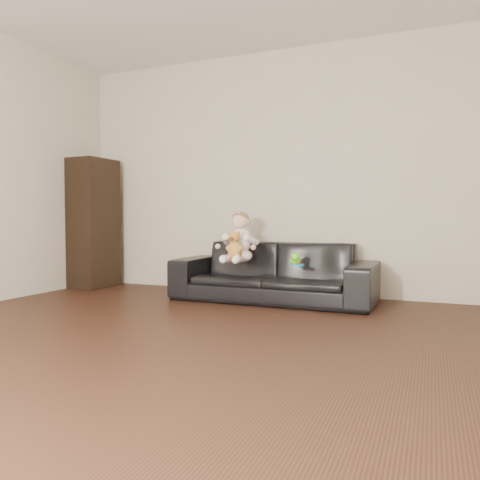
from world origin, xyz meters
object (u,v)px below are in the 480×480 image
at_px(toy_green, 295,260).
at_px(sofa, 273,272).
at_px(cabinet, 94,223).
at_px(toy_blue_disc, 298,265).
at_px(baby, 239,240).
at_px(teddy_bear, 234,245).
at_px(toy_rattle, 297,262).

bearing_deg(toy_green, sofa, 150.96).
relative_size(cabinet, toy_blue_disc, 13.21).
bearing_deg(cabinet, toy_green, -3.09).
xyz_separation_m(baby, toy_green, (0.58, -0.04, -0.18)).
height_order(cabinet, teddy_bear, cabinet).
xyz_separation_m(toy_green, toy_blue_disc, (0.05, -0.06, -0.04)).
xyz_separation_m(baby, teddy_bear, (0.01, -0.15, -0.04)).
bearing_deg(sofa, baby, -160.52).
bearing_deg(sofa, toy_blue_disc, -33.57).
xyz_separation_m(sofa, toy_rattle, (0.28, -0.15, 0.12)).
height_order(baby, toy_blue_disc, baby).
bearing_deg(baby, toy_rattle, -3.04).
relative_size(sofa, teddy_bear, 7.67).
height_order(teddy_bear, toy_green, teddy_bear).
relative_size(teddy_bear, toy_rattle, 3.81).
xyz_separation_m(baby, toy_blue_disc, (0.62, -0.10, -0.21)).
distance_m(toy_green, toy_rattle, 0.02).
relative_size(cabinet, toy_rattle, 22.50).
xyz_separation_m(teddy_bear, toy_green, (0.57, 0.11, -0.14)).
relative_size(baby, teddy_bear, 1.96).
distance_m(cabinet, toy_rattle, 2.57).
height_order(baby, toy_rattle, baby).
height_order(sofa, toy_green, sofa).
distance_m(baby, toy_blue_disc, 0.66).
xyz_separation_m(sofa, cabinet, (-2.25, 0.10, 0.47)).
xyz_separation_m(cabinet, teddy_bear, (1.95, -0.36, -0.20)).
height_order(cabinet, toy_rattle, cabinet).
bearing_deg(cabinet, toy_blue_disc, -4.38).
bearing_deg(baby, toy_green, -2.73).
relative_size(baby, toy_rattle, 7.45).
height_order(cabinet, toy_green, cabinet).
xyz_separation_m(sofa, toy_green, (0.26, -0.15, 0.13)).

